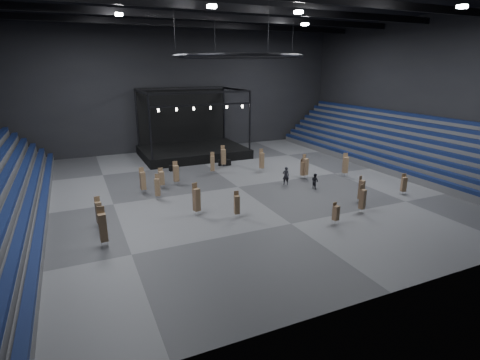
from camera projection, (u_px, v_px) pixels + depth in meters
name	position (u px, v px, depth m)	size (l,w,h in m)	color
floor	(238.00, 187.00, 39.14)	(50.00, 50.00, 0.00)	#535356
wall_back	(180.00, 88.00, 54.82)	(50.00, 0.20, 18.00)	black
wall_front	(413.00, 133.00, 18.22)	(50.00, 0.20, 18.00)	black
wall_right	(422.00, 92.00, 46.37)	(0.20, 42.00, 18.00)	black
bleachers_right	(402.00, 151.00, 47.68)	(7.20, 40.00, 6.40)	#4D4D4F
stage	(191.00, 145.00, 52.87)	(14.00, 10.00, 9.20)	black
truss_ring	(238.00, 56.00, 35.35)	(12.30, 12.30, 5.15)	black
roof_girders	(238.00, 8.00, 34.13)	(49.00, 30.35, 0.70)	black
floodlights	(257.00, 9.00, 30.82)	(28.60, 16.60, 0.25)	white
flight_case_left	(173.00, 168.00, 45.22)	(1.03, 0.51, 0.68)	black
flight_case_mid	(226.00, 163.00, 47.55)	(1.09, 0.55, 0.73)	black
flight_case_right	(223.00, 163.00, 47.52)	(1.14, 0.57, 0.76)	black
chair_stack_0	(103.00, 227.00, 25.81)	(0.53, 0.53, 2.93)	silver
chair_stack_1	(143.00, 180.00, 36.84)	(0.55, 0.55, 2.63)	silver
chair_stack_2	(237.00, 204.00, 30.93)	(0.47, 0.47, 2.28)	silver
chair_stack_3	(404.00, 184.00, 36.50)	(0.56, 0.56, 2.11)	silver
chair_stack_4	(303.00, 168.00, 41.80)	(0.48, 0.48, 2.25)	silver
chair_stack_5	(362.00, 199.00, 31.95)	(0.57, 0.57, 2.49)	silver
chair_stack_6	(361.00, 189.00, 34.29)	(0.59, 0.59, 2.57)	silver
chair_stack_7	(223.00, 156.00, 46.34)	(0.56, 0.56, 2.77)	silver
chair_stack_8	(345.00, 165.00, 42.50)	(0.68, 0.68, 2.70)	silver
chair_stack_9	(212.00, 163.00, 43.53)	(0.61, 0.61, 2.59)	silver
chair_stack_10	(262.00, 160.00, 44.62)	(0.52, 0.52, 2.73)	silver
chair_stack_11	(305.00, 166.00, 41.67)	(0.65, 0.65, 2.77)	silver
chair_stack_12	(99.00, 212.00, 29.00)	(0.50, 0.50, 2.51)	silver
chair_stack_13	(336.00, 213.00, 29.65)	(0.52, 0.52, 1.82)	silver
chair_stack_14	(161.00, 178.00, 38.34)	(0.54, 0.54, 2.16)	silver
chair_stack_15	(157.00, 187.00, 35.15)	(0.59, 0.59, 2.47)	silver
chair_stack_16	(196.00, 199.00, 31.32)	(0.62, 0.62, 2.83)	silver
chair_stack_17	(176.00, 173.00, 39.41)	(0.53, 0.53, 2.56)	silver
man_center	(286.00, 176.00, 39.66)	(0.71, 0.47, 1.95)	black
crew_member	(315.00, 181.00, 38.44)	(0.78, 0.61, 1.61)	black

